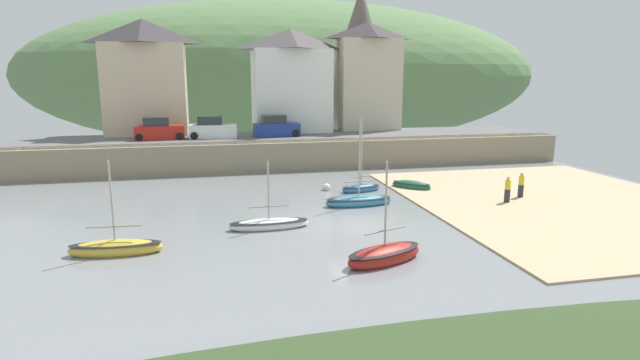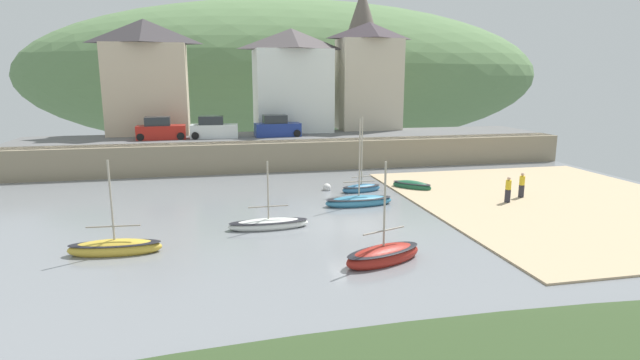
{
  "view_description": "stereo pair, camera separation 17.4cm",
  "coord_description": "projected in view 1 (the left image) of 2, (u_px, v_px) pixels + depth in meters",
  "views": [
    {
      "loc": [
        -7.31,
        -24.48,
        7.82
      ],
      "look_at": [
        -0.96,
        4.16,
        1.69
      ],
      "focal_mm": 28.08,
      "sensor_mm": 36.0,
      "label": 1
    },
    {
      "loc": [
        -7.14,
        -24.51,
        7.82
      ],
      "look_at": [
        -0.96,
        4.16,
        1.69
      ],
      "focal_mm": 28.08,
      "sensor_mm": 36.0,
      "label": 2
    }
  ],
  "objects": [
    {
      "name": "sailboat_far_left",
      "position": [
        384.0,
        255.0,
        21.36
      ],
      "size": [
        4.04,
        2.62,
        4.59
      ],
      "rotation": [
        0.0,
        0.0,
        0.36
      ],
      "color": "#A2231A",
      "rests_on": "ground"
    },
    {
      "name": "mooring_buoy",
      "position": [
        326.0,
        188.0,
        34.82
      ],
      "size": [
        0.58,
        0.58,
        0.58
      ],
      "color": "silver",
      "rests_on": "ground"
    },
    {
      "name": "parked_car_end_of_row",
      "position": [
        276.0,
        128.0,
        45.37
      ],
      "size": [
        4.17,
        1.89,
        1.95
      ],
      "rotation": [
        0.0,
        0.0,
        0.05
      ],
      "color": "navy",
      "rests_on": "ground"
    },
    {
      "name": "hillside_backdrop",
      "position": [
        292.0,
        76.0,
        78.91
      ],
      "size": [
        80.0,
        44.0,
        22.35
      ],
      "color": "#5F8250",
      "rests_on": "ground"
    },
    {
      "name": "sailboat_nearest_shore",
      "position": [
        269.0,
        224.0,
        26.1
      ],
      "size": [
        4.24,
        1.27,
        3.7
      ],
      "rotation": [
        0.0,
        0.0,
        0.02
      ],
      "color": "white",
      "rests_on": "ground"
    },
    {
      "name": "waterfront_building_right",
      "position": [
        367.0,
        76.0,
        50.85
      ],
      "size": [
        6.42,
        4.43,
        10.67
      ],
      "color": "beige",
      "rests_on": "ground"
    },
    {
      "name": "person_near_water",
      "position": [
        521.0,
        184.0,
        32.26
      ],
      "size": [
        0.34,
        0.34,
        1.62
      ],
      "color": "#282833",
      "rests_on": "ground"
    },
    {
      "name": "sailboat_white_hull",
      "position": [
        411.0,
        186.0,
        35.12
      ],
      "size": [
        2.71,
        2.73,
        0.8
      ],
      "rotation": [
        0.0,
        0.0,
        -0.79
      ],
      "color": "#1F5D3D",
      "rests_on": "ground"
    },
    {
      "name": "ground",
      "position": [
        469.0,
        297.0,
        17.67
      ],
      "size": [
        48.0,
        41.0,
        0.61
      ],
      "color": "gray"
    },
    {
      "name": "church_with_spire",
      "position": [
        360.0,
        55.0,
        54.32
      ],
      "size": [
        3.0,
        3.0,
        14.73
      ],
      "color": "gray",
      "rests_on": "ground"
    },
    {
      "name": "fishing_boat_green",
      "position": [
        361.0,
        188.0,
        34.42
      ],
      "size": [
        3.01,
        1.53,
        5.25
      ],
      "rotation": [
        0.0,
        0.0,
        0.2
      ],
      "color": "teal",
      "rests_on": "ground"
    },
    {
      "name": "quay_seawall",
      "position": [
        297.0,
        152.0,
        42.99
      ],
      "size": [
        48.0,
        9.4,
        2.4
      ],
      "color": "gray",
      "rests_on": "ground"
    },
    {
      "name": "parked_car_by_wall",
      "position": [
        213.0,
        129.0,
        44.18
      ],
      "size": [
        4.18,
        1.91,
        1.95
      ],
      "rotation": [
        0.0,
        0.0,
        -0.05
      ],
      "color": "silver",
      "rests_on": "ground"
    },
    {
      "name": "waterfront_building_centre",
      "position": [
        291.0,
        80.0,
        49.26
      ],
      "size": [
        7.58,
        6.22,
        9.9
      ],
      "color": "white",
      "rests_on": "ground"
    },
    {
      "name": "motorboat_with_cabin",
      "position": [
        359.0,
        201.0,
        30.76
      ],
      "size": [
        4.3,
        1.48,
        5.45
      ],
      "rotation": [
        0.0,
        0.0,
        0.04
      ],
      "color": "teal",
      "rests_on": "ground"
    },
    {
      "name": "dinghy_open_wooden",
      "position": [
        116.0,
        248.0,
        22.32
      ],
      "size": [
        4.14,
        1.42,
        4.45
      ],
      "rotation": [
        0.0,
        0.0,
        -0.06
      ],
      "color": "gold",
      "rests_on": "ground"
    },
    {
      "name": "parked_car_near_slipway",
      "position": [
        159.0,
        130.0,
        43.22
      ],
      "size": [
        4.15,
        1.82,
        1.95
      ],
      "rotation": [
        0.0,
        0.0,
        0.03
      ],
      "color": "#AD2018",
      "rests_on": "ground"
    },
    {
      "name": "waterfront_building_left",
      "position": [
        145.0,
        77.0,
        46.3
      ],
      "size": [
        7.54,
        4.91,
        10.49
      ],
      "color": "beige",
      "rests_on": "ground"
    },
    {
      "name": "person_on_slipway",
      "position": [
        508.0,
        188.0,
        30.96
      ],
      "size": [
        0.34,
        0.34,
        1.62
      ],
      "color": "#282833",
      "rests_on": "ground"
    }
  ]
}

